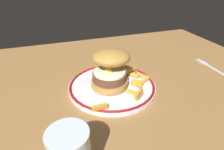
{
  "coord_description": "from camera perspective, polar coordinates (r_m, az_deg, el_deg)",
  "views": [
    {
      "loc": [
        -12.0,
        -46.45,
        32.03
      ],
      "look_at": [
        3.81,
        -0.93,
        4.6
      ],
      "focal_mm": 30.48,
      "sensor_mm": 36.0,
      "label": 1
    }
  ],
  "objects": [
    {
      "name": "ground_plane",
      "position": [
        0.59,
        -3.82,
        -5.78
      ],
      "size": [
        127.23,
        90.11,
        4.0
      ],
      "primitive_type": "cube",
      "color": "olive"
    },
    {
      "name": "dinner_plate",
      "position": [
        0.57,
        0.0,
        -3.27
      ],
      "size": [
        25.95,
        25.95,
        1.6
      ],
      "color": "silver",
      "rests_on": "ground_plane"
    },
    {
      "name": "burger",
      "position": [
        0.54,
        -0.46,
        2.23
      ],
      "size": [
        12.85,
        13.08,
        10.84
      ],
      "color": "#B27F3F",
      "rests_on": "dinner_plate"
    },
    {
      "name": "fries_pile",
      "position": [
        0.59,
        4.21,
        -0.85
      ],
      "size": [
        20.59,
        20.61,
        2.37
      ],
      "color": "gold",
      "rests_on": "dinner_plate"
    },
    {
      "name": "fork",
      "position": [
        0.79,
        27.31,
        2.36
      ],
      "size": [
        2.25,
        14.43,
        0.36
      ],
      "color": "silver",
      "rests_on": "ground_plane"
    }
  ]
}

